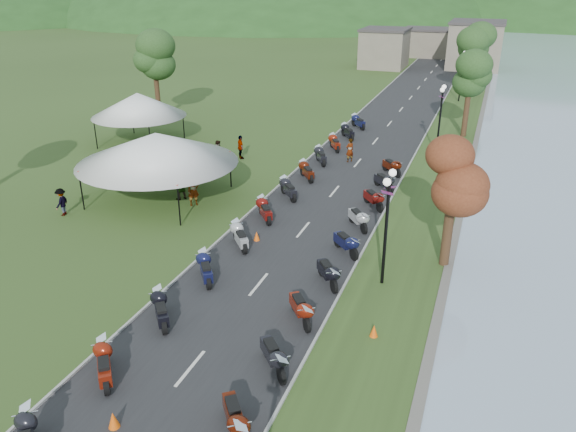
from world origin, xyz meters
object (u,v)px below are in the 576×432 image
(pedestrian_b, at_px, (219,164))
(pedestrian_c, at_px, (64,215))
(pedestrian_a, at_px, (194,205))
(vendor_tent_main, at_px, (158,166))

(pedestrian_b, height_order, pedestrian_c, pedestrian_b)
(pedestrian_a, bearing_deg, pedestrian_c, 166.23)
(vendor_tent_main, distance_m, pedestrian_b, 7.18)
(pedestrian_a, bearing_deg, vendor_tent_main, 125.92)
(pedestrian_b, bearing_deg, vendor_tent_main, 86.53)
(vendor_tent_main, height_order, pedestrian_b, vendor_tent_main)
(pedestrian_a, xyz_separation_m, pedestrian_b, (-2.08, 7.25, 0.00))
(pedestrian_a, relative_size, pedestrian_c, 1.17)
(pedestrian_a, height_order, pedestrian_b, pedestrian_a)
(pedestrian_b, relative_size, pedestrian_c, 1.12)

